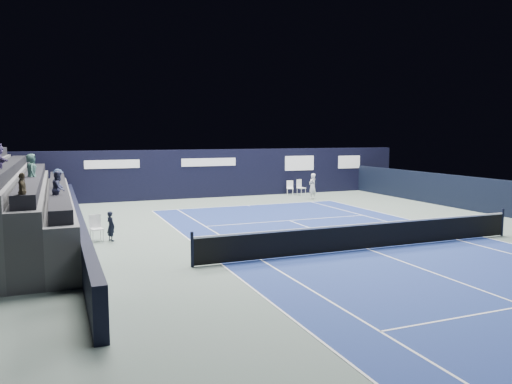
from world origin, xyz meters
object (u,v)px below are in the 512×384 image
folding_chair_back_a (290,185)px  tennis_player (312,186)px  tennis_net (368,235)px  line_judge_chair (96,226)px  folding_chair_back_b (300,186)px

folding_chair_back_a → tennis_player: tennis_player is taller
tennis_net → tennis_player: size_ratio=7.94×
line_judge_chair → tennis_net: size_ratio=0.08×
line_judge_chair → tennis_net: 10.20m
folding_chair_back_b → tennis_net: bearing=-129.0°
folding_chair_back_a → tennis_net: (-4.52, -15.65, -0.13)m
folding_chair_back_b → tennis_net: 16.01m
folding_chair_back_a → line_judge_chair: line_judge_chair is taller
line_judge_chair → folding_chair_back_a: bearing=26.9°
tennis_net → tennis_player: (4.85, 13.08, 0.30)m
folding_chair_back_a → line_judge_chair: size_ratio=0.96×
folding_chair_back_a → folding_chair_back_b: size_ratio=0.91×
line_judge_chair → folding_chair_back_b: bearing=24.6°
line_judge_chair → tennis_player: (13.68, 7.97, 0.24)m
folding_chair_back_b → tennis_net: size_ratio=0.08×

